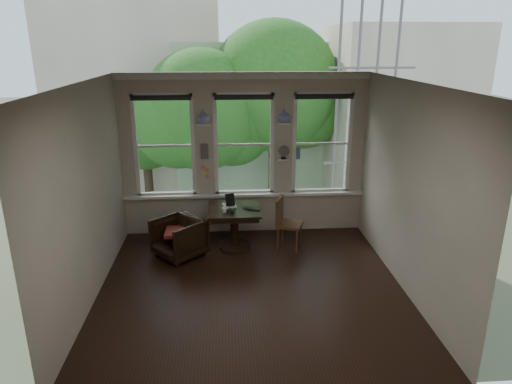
{
  "coord_description": "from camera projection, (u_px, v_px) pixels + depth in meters",
  "views": [
    {
      "loc": [
        -0.35,
        -6.02,
        3.5
      ],
      "look_at": [
        0.13,
        0.9,
        1.21
      ],
      "focal_mm": 32.0,
      "sensor_mm": 36.0,
      "label": 1
    }
  ],
  "objects": [
    {
      "name": "window_center",
      "position": [
        244.0,
        144.0,
        8.42
      ],
      "size": [
        1.1,
        0.12,
        1.9
      ],
      "primitive_type": null,
      "color": "white",
      "rests_on": "ground"
    },
    {
      "name": "side_chair_right",
      "position": [
        290.0,
        224.0,
        8.01
      ],
      "size": [
        0.54,
        0.54,
        0.92
      ],
      "primitive_type": null,
      "rotation": [
        0.0,
        0.0,
        1.21
      ],
      "color": "#4A251A",
      "rests_on": "ground"
    },
    {
      "name": "armchair_left",
      "position": [
        179.0,
        238.0,
        7.73
      ],
      "size": [
        1.05,
        1.05,
        0.68
      ],
      "primitive_type": "imported",
      "rotation": [
        0.0,
        0.0,
        -0.82
      ],
      "color": "black",
      "rests_on": "ground"
    },
    {
      "name": "tablet",
      "position": [
        230.0,
        200.0,
        8.01
      ],
      "size": [
        0.18,
        0.12,
        0.22
      ],
      "primitive_type": "cube",
      "rotation": [
        -0.26,
        0.0,
        0.33
      ],
      "color": "black",
      "rests_on": "table"
    },
    {
      "name": "shelf_right",
      "position": [
        284.0,
        123.0,
        8.25
      ],
      "size": [
        0.26,
        0.16,
        0.03
      ],
      "primitive_type": "cube",
      "color": "white",
      "rests_on": "ground"
    },
    {
      "name": "window_right",
      "position": [
        321.0,
        143.0,
        8.51
      ],
      "size": [
        1.1,
        0.12,
        1.9
      ],
      "primitive_type": null,
      "color": "white",
      "rests_on": "ground"
    },
    {
      "name": "papers",
      "position": [
        230.0,
        206.0,
        8.05
      ],
      "size": [
        0.26,
        0.33,
        0.0
      ],
      "primitive_type": "cube",
      "rotation": [
        0.0,
        0.0,
        0.14
      ],
      "color": "silver",
      "rests_on": "table"
    },
    {
      "name": "ground",
      "position": [
        252.0,
        288.0,
        6.82
      ],
      "size": [
        4.5,
        4.5,
        0.0
      ],
      "primitive_type": "plane",
      "color": "black",
      "rests_on": "ground"
    },
    {
      "name": "laptop",
      "position": [
        251.0,
        209.0,
        7.84
      ],
      "size": [
        0.35,
        0.3,
        0.02
      ],
      "primitive_type": "imported",
      "rotation": [
        0.0,
        0.0,
        -0.47
      ],
      "color": "black",
      "rests_on": "table"
    },
    {
      "name": "wall_front",
      "position": [
        266.0,
        269.0,
        4.22
      ],
      "size": [
        4.5,
        0.0,
        4.5
      ],
      "primitive_type": "plane",
      "rotation": [
        -1.57,
        0.0,
        0.0
      ],
      "color": "beige",
      "rests_on": "ground"
    },
    {
      "name": "cushion_red",
      "position": [
        179.0,
        232.0,
        7.7
      ],
      "size": [
        0.45,
        0.45,
        0.06
      ],
      "primitive_type": "cube",
      "color": "maroon",
      "rests_on": "armchair_left"
    },
    {
      "name": "desk_fan",
      "position": [
        284.0,
        154.0,
        8.41
      ],
      "size": [
        0.2,
        0.2,
        0.24
      ],
      "primitive_type": null,
      "color": "#59544F",
      "rests_on": "ground"
    },
    {
      "name": "vase_right",
      "position": [
        284.0,
        116.0,
        8.2
      ],
      "size": [
        0.24,
        0.24,
        0.25
      ],
      "primitive_type": "imported",
      "color": "white",
      "rests_on": "shelf_right"
    },
    {
      "name": "window_left",
      "position": [
        165.0,
        146.0,
        8.32
      ],
      "size": [
        1.1,
        0.12,
        1.9
      ],
      "primitive_type": null,
      "color": "white",
      "rests_on": "ground"
    },
    {
      "name": "vase_left",
      "position": [
        203.0,
        117.0,
        8.11
      ],
      "size": [
        0.24,
        0.24,
        0.25
      ],
      "primitive_type": "imported",
      "color": "white",
      "rests_on": "shelf_left"
    },
    {
      "name": "sticky_notes",
      "position": [
        205.0,
        170.0,
        8.45
      ],
      "size": [
        0.16,
        0.01,
        0.24
      ],
      "primitive_type": null,
      "color": "pink",
      "rests_on": "ground"
    },
    {
      "name": "shelf_left",
      "position": [
        204.0,
        124.0,
        8.15
      ],
      "size": [
        0.26,
        0.16,
        0.03
      ],
      "primitive_type": "cube",
      "color": "white",
      "rests_on": "ground"
    },
    {
      "name": "table",
      "position": [
        234.0,
        228.0,
        8.04
      ],
      "size": [
        0.9,
        0.9,
        0.75
      ],
      "primitive_type": null,
      "color": "black",
      "rests_on": "ground"
    },
    {
      "name": "intercom",
      "position": [
        205.0,
        151.0,
        8.34
      ],
      "size": [
        0.14,
        0.06,
        0.28
      ],
      "primitive_type": "cube",
      "color": "#59544F",
      "rests_on": "ground"
    },
    {
      "name": "wall_back",
      "position": [
        244.0,
        155.0,
        8.48
      ],
      "size": [
        4.5,
        0.0,
        4.5
      ],
      "primitive_type": "plane",
      "rotation": [
        1.57,
        0.0,
        0.0
      ],
      "color": "beige",
      "rests_on": "ground"
    },
    {
      "name": "mug",
      "position": [
        224.0,
        210.0,
        7.7
      ],
      "size": [
        0.12,
        0.12,
        0.09
      ],
      "primitive_type": "imported",
      "rotation": [
        0.0,
        0.0,
        0.23
      ],
      "color": "white",
      "rests_on": "table"
    },
    {
      "name": "wall_left",
      "position": [
        86.0,
        197.0,
        6.2
      ],
      "size": [
        0.0,
        4.5,
        4.5
      ],
      "primitive_type": "plane",
      "rotation": [
        1.57,
        0.0,
        1.57
      ],
      "color": "beige",
      "rests_on": "ground"
    },
    {
      "name": "wall_right",
      "position": [
        409.0,
        189.0,
        6.5
      ],
      "size": [
        0.0,
        4.5,
        4.5
      ],
      "primitive_type": "plane",
      "rotation": [
        1.57,
        0.0,
        -1.57
      ],
      "color": "beige",
      "rests_on": "ground"
    },
    {
      "name": "ceiling",
      "position": [
        251.0,
        83.0,
        5.88
      ],
      "size": [
        4.5,
        4.5,
        0.0
      ],
      "primitive_type": "plane",
      "rotation": [
        3.14,
        0.0,
        0.0
      ],
      "color": "silver",
      "rests_on": "ground"
    },
    {
      "name": "drinking_glass",
      "position": [
        232.0,
        210.0,
        7.7
      ],
      "size": [
        0.15,
        0.15,
        0.1
      ],
      "primitive_type": "imported",
      "rotation": [
        0.0,
        0.0,
        -0.16
      ],
      "color": "white",
      "rests_on": "table"
    }
  ]
}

